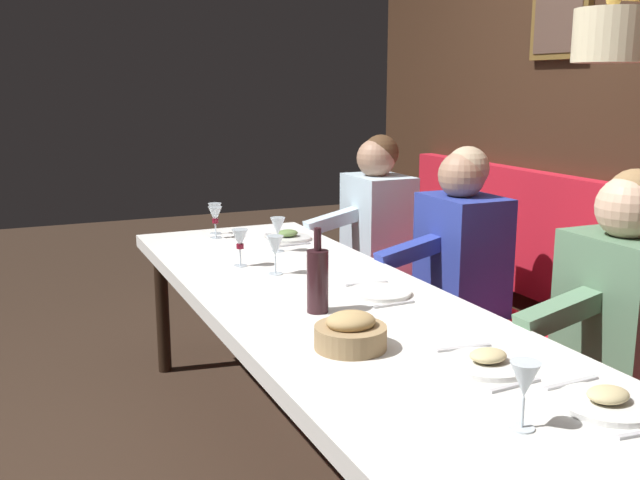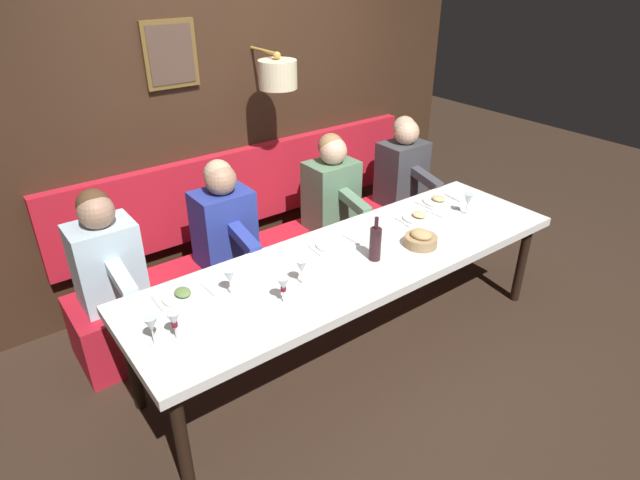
{
  "view_description": "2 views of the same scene",
  "coord_description": "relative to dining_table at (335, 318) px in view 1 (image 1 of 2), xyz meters",
  "views": [
    {
      "loc": [
        -1.08,
        -2.3,
        1.53
      ],
      "look_at": [
        0.05,
        0.25,
        0.92
      ],
      "focal_mm": 40.82,
      "sensor_mm": 36.0,
      "label": 1
    },
    {
      "loc": [
        -2.24,
        1.98,
        2.49
      ],
      "look_at": [
        0.05,
        0.25,
        0.92
      ],
      "focal_mm": 29.89,
      "sensor_mm": 36.0,
      "label": 2
    }
  ],
  "objects": [
    {
      "name": "dining_table",
      "position": [
        0.0,
        0.0,
        0.0
      ],
      "size": [
        0.9,
        3.04,
        0.74
      ],
      "color": "silver",
      "rests_on": "ground_plane"
    },
    {
      "name": "banquette_bench",
      "position": [
        0.89,
        0.0,
        -0.46
      ],
      "size": [
        0.52,
        3.24,
        0.45
      ],
      "primitive_type": "cube",
      "color": "red",
      "rests_on": "ground_plane"
    },
    {
      "name": "diner_near",
      "position": [
        0.88,
        -0.49,
        0.13
      ],
      "size": [
        0.6,
        0.4,
        0.79
      ],
      "color": "#567A5B",
      "rests_on": "banquette_bench"
    },
    {
      "name": "diner_middle",
      "position": [
        0.88,
        0.49,
        0.13
      ],
      "size": [
        0.6,
        0.4,
        0.79
      ],
      "color": "#283893",
      "rests_on": "banquette_bench"
    },
    {
      "name": "diner_far",
      "position": [
        0.88,
        1.32,
        0.13
      ],
      "size": [
        0.6,
        0.4,
        0.79
      ],
      "color": "silver",
      "rests_on": "banquette_bench"
    },
    {
      "name": "place_setting_0",
      "position": [
        0.24,
        -1.06,
        0.07
      ],
      "size": [
        0.24,
        0.32,
        0.05
      ],
      "color": "silver",
      "rests_on": "dining_table"
    },
    {
      "name": "place_setting_1",
      "position": [
        0.2,
        0.03,
        0.07
      ],
      "size": [
        0.24,
        0.32,
        0.01
      ],
      "color": "silver",
      "rests_on": "dining_table"
    },
    {
      "name": "place_setting_2",
      "position": [
        0.13,
        -0.73,
        0.07
      ],
      "size": [
        0.24,
        0.32,
        0.05
      ],
      "color": "silver",
      "rests_on": "dining_table"
    },
    {
      "name": "place_setting_3",
      "position": [
        0.24,
        1.09,
        0.07
      ],
      "size": [
        0.24,
        0.31,
        0.05
      ],
      "color": "silver",
      "rests_on": "dining_table"
    },
    {
      "name": "wine_glass_0",
      "position": [
        0.1,
        0.86,
        0.17
      ],
      "size": [
        0.07,
        0.07,
        0.16
      ],
      "color": "silver",
      "rests_on": "dining_table"
    },
    {
      "name": "wine_glass_1",
      "position": [
        -0.06,
        0.47,
        0.17
      ],
      "size": [
        0.07,
        0.07,
        0.16
      ],
      "color": "silver",
      "rests_on": "dining_table"
    },
    {
      "name": "wine_glass_2",
      "position": [
        -0.09,
        1.27,
        0.17
      ],
      "size": [
        0.07,
        0.07,
        0.16
      ],
      "color": "silver",
      "rests_on": "dining_table"
    },
    {
      "name": "wine_glass_3",
      "position": [
        -0.06,
        1.38,
        0.17
      ],
      "size": [
        0.07,
        0.07,
        0.16
      ],
      "color": "silver",
      "rests_on": "dining_table"
    },
    {
      "name": "wine_glass_4",
      "position": [
        -0.15,
        0.66,
        0.17
      ],
      "size": [
        0.07,
        0.07,
        0.16
      ],
      "color": "silver",
      "rests_on": "dining_table"
    },
    {
      "name": "wine_glass_5",
      "position": [
        -0.02,
        -1.07,
        0.17
      ],
      "size": [
        0.07,
        0.07,
        0.16
      ],
      "color": "silver",
      "rests_on": "dining_table"
    },
    {
      "name": "wine_bottle",
      "position": [
        -0.1,
        -0.07,
        0.17
      ],
      "size": [
        0.08,
        0.08,
        0.3
      ],
      "color": "#33191E",
      "rests_on": "dining_table"
    },
    {
      "name": "bread_bowl",
      "position": [
        -0.16,
        -0.44,
        0.11
      ],
      "size": [
        0.22,
        0.22,
        0.12
      ],
      "color": "#9E7F56",
      "rests_on": "dining_table"
    }
  ]
}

